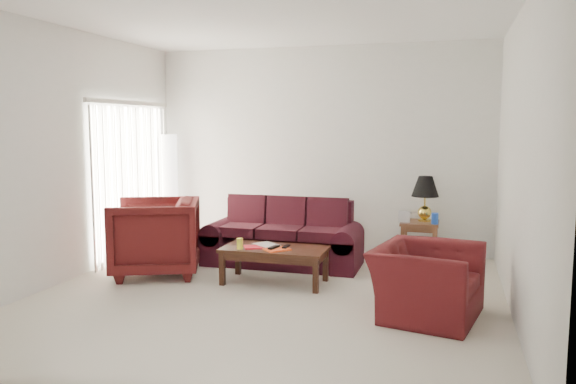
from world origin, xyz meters
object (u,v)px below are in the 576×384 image
Objects in this scene: end_table at (419,241)px; coffee_table at (275,265)px; floor_lamp at (170,189)px; sofa at (283,233)px; armchair_right at (426,282)px; armchair_left at (155,237)px.

end_table is 2.23m from coffee_table.
end_table reaches higher than coffee_table.
end_table is at bearing 36.98° from coffee_table.
floor_lamp reaches higher than end_table.
floor_lamp is at bearing 135.26° from coffee_table.
armchair_right is at bearing -36.24° from sofa.
floor_lamp is at bearing 71.70° from armchair_right.
floor_lamp is 1.64× the size of armchair_right.
coffee_table is at bearing -76.35° from sofa.
armchair_left reaches higher than armchair_right.
armchair_right is (1.93, -1.57, -0.08)m from sofa.
armchair_left is 0.99× the size of armchair_right.
armchair_right is (0.19, -2.27, 0.07)m from end_table.
end_table is (1.74, 0.70, -0.15)m from sofa.
sofa reaches higher than armchair_right.
sofa is 1.19× the size of floor_lamp.
end_table is 0.52× the size of armchair_right.
armchair_right reaches higher than coffee_table.
armchair_left reaches higher than sofa.
end_table is at bearing 16.97° from armchair_right.
floor_lamp is 1.66× the size of armchair_left.
armchair_left is (-1.37, -0.92, 0.06)m from sofa.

